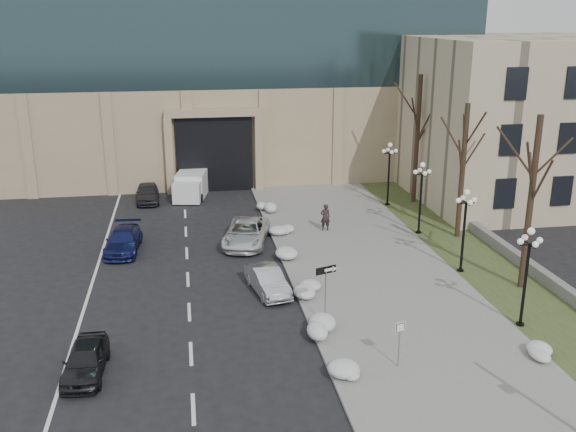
% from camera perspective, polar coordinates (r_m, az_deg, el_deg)
% --- Properties ---
extents(ground, '(160.00, 160.00, 0.00)m').
position_cam_1_polar(ground, '(23.55, 8.55, -17.87)').
color(ground, black).
rests_on(ground, ground).
extents(sidewalk, '(9.00, 40.00, 0.12)m').
position_cam_1_polar(sidewalk, '(36.26, 7.14, -4.51)').
color(sidewalk, gray).
rests_on(sidewalk, ground).
extents(curb, '(0.30, 40.00, 0.14)m').
position_cam_1_polar(curb, '(35.29, 0.09, -4.97)').
color(curb, gray).
rests_on(curb, ground).
extents(grass_strip, '(4.00, 40.00, 0.10)m').
position_cam_1_polar(grass_strip, '(38.55, 16.48, -3.78)').
color(grass_strip, '#354321').
rests_on(grass_strip, ground).
extents(stone_wall, '(0.50, 30.00, 0.70)m').
position_cam_1_polar(stone_wall, '(40.99, 17.85, -2.18)').
color(stone_wall, slate).
rests_on(stone_wall, ground).
extents(classical_building, '(22.00, 18.12, 12.00)m').
position_cam_1_polar(classical_building, '(54.71, 22.21, 8.27)').
color(classical_building, tan).
rests_on(classical_building, ground).
extents(car_a, '(1.69, 3.85, 1.29)m').
position_cam_1_polar(car_a, '(26.91, -17.57, -12.08)').
color(car_a, black).
rests_on(car_a, ground).
extents(car_b, '(2.09, 4.09, 1.29)m').
position_cam_1_polar(car_b, '(32.71, -1.83, -5.77)').
color(car_b, '#B5B7BD').
rests_on(car_b, ground).
extents(car_c, '(2.20, 4.74, 1.34)m').
position_cam_1_polar(car_c, '(39.50, -14.42, -2.13)').
color(car_c, navy).
rests_on(car_c, ground).
extents(car_d, '(3.68, 5.73, 1.47)m').
position_cam_1_polar(car_d, '(39.51, -3.73, -1.49)').
color(car_d, white).
rests_on(car_d, ground).
extents(car_e, '(1.84, 4.17, 1.40)m').
position_cam_1_polar(car_e, '(49.53, -12.37, 2.03)').
color(car_e, '#313236').
rests_on(car_e, ground).
extents(pedestrian, '(0.64, 0.42, 1.76)m').
position_cam_1_polar(pedestrian, '(41.61, 3.33, -0.11)').
color(pedestrian, black).
rests_on(pedestrian, sidewalk).
extents(box_truck, '(3.18, 6.34, 1.92)m').
position_cam_1_polar(box_truck, '(50.75, -8.48, 2.89)').
color(box_truck, silver).
rests_on(box_truck, ground).
extents(one_way_sign, '(1.06, 0.46, 2.86)m').
position_cam_1_polar(one_way_sign, '(28.88, 3.69, -5.36)').
color(one_way_sign, slate).
rests_on(one_way_sign, ground).
extents(keep_sign, '(0.44, 0.14, 2.05)m').
position_cam_1_polar(keep_sign, '(26.02, 9.90, -10.37)').
color(keep_sign, slate).
rests_on(keep_sign, ground).
extents(snow_clump_b, '(1.10, 1.60, 0.36)m').
position_cam_1_polar(snow_clump_b, '(25.62, 5.72, -13.76)').
color(snow_clump_b, silver).
rests_on(snow_clump_b, sidewalk).
extents(snow_clump_c, '(1.10, 1.60, 0.36)m').
position_cam_1_polar(snow_clump_c, '(28.62, 3.30, -10.14)').
color(snow_clump_c, silver).
rests_on(snow_clump_c, sidewalk).
extents(snow_clump_d, '(1.10, 1.60, 0.36)m').
position_cam_1_polar(snow_clump_d, '(32.57, 1.92, -6.53)').
color(snow_clump_d, silver).
rests_on(snow_clump_d, sidewalk).
extents(snow_clump_e, '(1.10, 1.60, 0.36)m').
position_cam_1_polar(snow_clump_e, '(37.28, -0.24, -3.34)').
color(snow_clump_e, silver).
rests_on(snow_clump_e, sidewalk).
extents(snow_clump_f, '(1.10, 1.60, 0.36)m').
position_cam_1_polar(snow_clump_f, '(41.16, -0.48, -1.30)').
color(snow_clump_f, silver).
rests_on(snow_clump_f, sidewalk).
extents(snow_clump_g, '(1.10, 1.60, 0.36)m').
position_cam_1_polar(snow_clump_g, '(45.79, -1.84, 0.65)').
color(snow_clump_g, silver).
rests_on(snow_clump_g, sidewalk).
extents(snow_clump_h, '(1.10, 1.60, 0.36)m').
position_cam_1_polar(snow_clump_h, '(28.65, 21.08, -11.35)').
color(snow_clump_h, silver).
rests_on(snow_clump_h, sidewalk).
extents(lamppost_a, '(1.18, 1.18, 4.76)m').
position_cam_1_polar(lamppost_a, '(30.16, 20.50, -4.01)').
color(lamppost_a, black).
rests_on(lamppost_a, ground).
extents(lamppost_b, '(1.18, 1.18, 4.76)m').
position_cam_1_polar(lamppost_b, '(35.58, 15.44, -0.30)').
color(lamppost_b, black).
rests_on(lamppost_b, ground).
extents(lamppost_c, '(1.18, 1.18, 4.76)m').
position_cam_1_polar(lamppost_c, '(41.32, 11.76, 2.42)').
color(lamppost_c, black).
rests_on(lamppost_c, ground).
extents(lamppost_d, '(1.18, 1.18, 4.76)m').
position_cam_1_polar(lamppost_d, '(47.25, 8.98, 4.45)').
color(lamppost_d, black).
rests_on(lamppost_d, ground).
extents(tree_near, '(3.20, 3.20, 9.00)m').
position_cam_1_polar(tree_near, '(33.74, 20.97, 3.08)').
color(tree_near, black).
rests_on(tree_near, ground).
extents(tree_mid, '(3.20, 3.20, 8.50)m').
position_cam_1_polar(tree_mid, '(40.72, 15.37, 5.46)').
color(tree_mid, black).
rests_on(tree_mid, ground).
extents(tree_far, '(3.20, 3.20, 9.50)m').
position_cam_1_polar(tree_far, '(47.86, 11.49, 8.24)').
color(tree_far, black).
rests_on(tree_far, ground).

